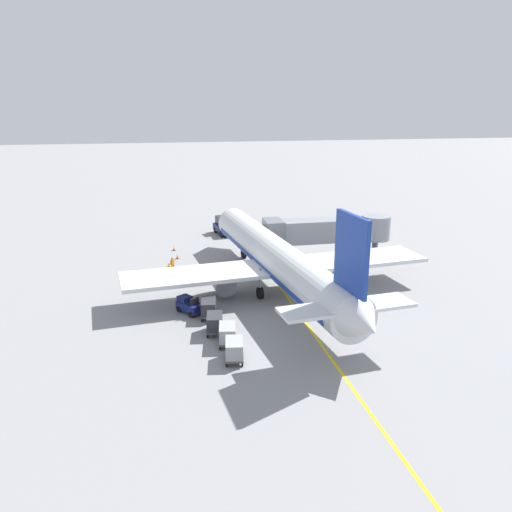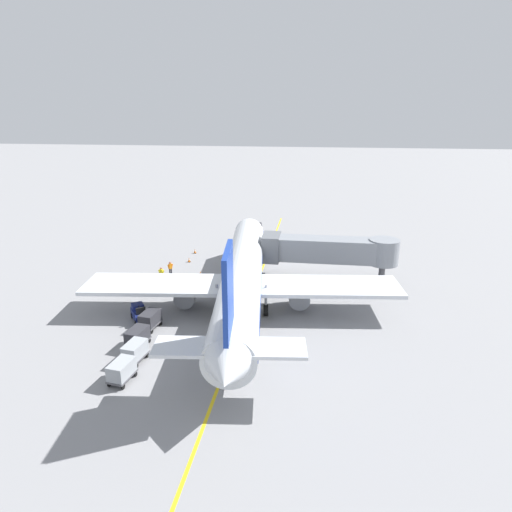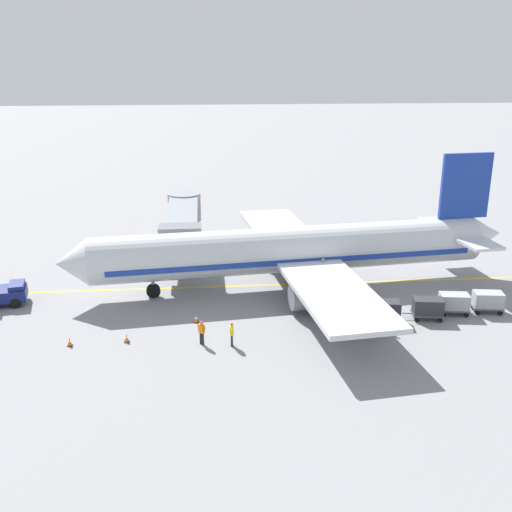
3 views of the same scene
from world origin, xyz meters
The scene contains 15 objects.
ground_plane centered at (0.00, 0.00, 0.00)m, with size 400.00×400.00×0.00m, color gray.
gate_lead_in_line centered at (0.00, 0.00, 0.00)m, with size 0.24×80.00×0.01m, color gold.
parked_airliner centered at (-0.53, 1.70, 3.19)m, with size 30.39×37.34×10.63m.
jet_bridge centered at (7.88, 10.95, 3.46)m, with size 15.31×3.50×4.98m.
pushback_tractor centered at (-2.42, 25.11, 1.10)m, with size 2.99×4.74×2.40m.
baggage_tug_lead centered at (-9.47, -2.45, 0.71)m, with size 2.40×2.74×1.62m.
baggage_cart_front centered at (-7.91, -3.83, 0.95)m, with size 1.60×2.97×1.58m.
baggage_cart_second_in_train centered at (-7.78, -7.03, 0.95)m, with size 1.60×2.97×1.58m.
baggage_cart_third_in_train centered at (-7.07, -9.28, 0.95)m, with size 1.60×2.97×1.58m.
baggage_cart_tail_end centered at (-6.96, -11.93, 0.95)m, with size 1.60×2.97×1.58m.
ground_crew_wing_walker centered at (-10.79, 7.32, 0.95)m, with size 0.73×0.26×1.69m.
ground_crew_loader centered at (-10.39, 9.29, 0.95)m, with size 0.56×0.59×1.69m.
safety_cone_nose_left centered at (-9.86, 17.99, 0.29)m, with size 0.36×0.36×0.59m.
safety_cone_nose_right centered at (-9.62, 14.31, 0.29)m, with size 0.36×0.36×0.59m.
safety_cone_wing_tip centered at (-6.91, 9.70, 0.29)m, with size 0.36×0.36×0.59m.
Camera 1 is at (-12.02, -44.92, 17.89)m, focal length 36.10 mm.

